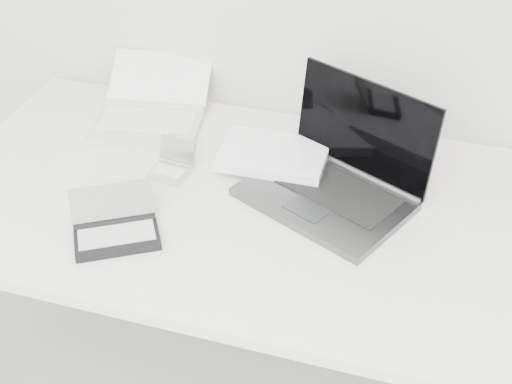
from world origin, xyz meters
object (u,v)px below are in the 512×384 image
(laptop_large, at_px, (317,171))
(netbook_open_white, at_px, (151,112))
(desk, at_px, (273,220))
(palmtop_charcoal, at_px, (116,230))

(laptop_large, height_order, netbook_open_white, laptop_large)
(desk, relative_size, netbook_open_white, 4.10)
(desk, relative_size, laptop_large, 3.08)
(desk, bearing_deg, palmtop_charcoal, -145.41)
(netbook_open_white, height_order, palmtop_charcoal, netbook_open_white)
(laptop_large, relative_size, netbook_open_white, 1.33)
(desk, bearing_deg, netbook_open_white, 148.17)
(desk, height_order, palmtop_charcoal, palmtop_charcoal)
(desk, height_order, laptop_large, laptop_large)
(desk, distance_m, laptop_large, 0.16)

